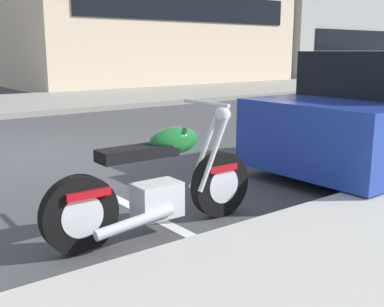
# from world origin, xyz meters

# --- Properties ---
(ground_plane) EXTENTS (260.00, 260.00, 0.00)m
(ground_plane) POSITION_xyz_m (0.00, 0.00, 0.00)
(ground_plane) COLOR #3D3D3F
(sidewalk_far_curb) EXTENTS (120.00, 5.00, 0.14)m
(sidewalk_far_curb) POSITION_xyz_m (12.00, 6.64, 0.07)
(sidewalk_far_curb) COLOR gray
(sidewalk_far_curb) RESTS_ON ground
(parking_stall_stripe) EXTENTS (0.12, 2.20, 0.01)m
(parking_stall_stripe) POSITION_xyz_m (0.00, -3.54, 0.00)
(parking_stall_stripe) COLOR silver
(parking_stall_stripe) RESTS_ON ground
(parked_motorcycle) EXTENTS (2.03, 0.62, 1.11)m
(parked_motorcycle) POSITION_xyz_m (-0.15, -3.72, 0.42)
(parked_motorcycle) COLOR black
(parked_motorcycle) RESTS_ON ground
(townhouse_behind_pole) EXTENTS (14.40, 12.04, 9.52)m
(townhouse_behind_pole) POSITION_xyz_m (23.89, 14.92, 4.76)
(townhouse_behind_pole) COLOR #939993
(townhouse_behind_pole) RESTS_ON ground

